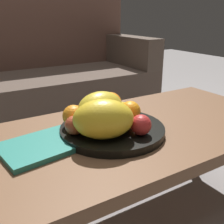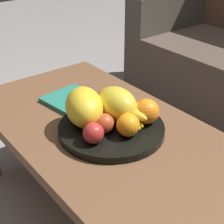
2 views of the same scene
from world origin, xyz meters
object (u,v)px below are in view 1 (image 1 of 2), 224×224
at_px(magazine, 44,145).
at_px(orange_right, 111,103).
at_px(melon_smaller_beside, 100,108).
at_px(coffee_table, 126,141).
at_px(apple_right, 124,120).
at_px(orange_left, 130,111).
at_px(fruit_bowl, 112,130).
at_px(orange_front, 74,116).
at_px(apple_left, 141,125).
at_px(banana_bunch, 111,113).
at_px(couch, 30,87).
at_px(apple_front, 74,125).
at_px(melon_large_front, 103,119).

bearing_deg(magazine, orange_right, 8.14).
bearing_deg(melon_smaller_beside, coffee_table, -27.86).
xyz_separation_m(orange_right, apple_right, (-0.04, -0.14, -0.01)).
bearing_deg(orange_left, fruit_bowl, -177.42).
xyz_separation_m(fruit_bowl, orange_front, (-0.11, 0.07, 0.05)).
distance_m(fruit_bowl, orange_left, 0.09).
bearing_deg(magazine, apple_right, -22.06).
distance_m(apple_left, banana_bunch, 0.15).
height_order(couch, apple_right, couch).
bearing_deg(orange_right, apple_front, -153.53).
xyz_separation_m(apple_right, banana_bunch, (0.01, 0.09, -0.00)).
bearing_deg(orange_right, orange_left, -79.12).
bearing_deg(orange_front, banana_bunch, -7.91).
distance_m(orange_right, apple_right, 0.15).
distance_m(apple_left, apple_right, 0.06).
bearing_deg(apple_front, couch, 81.85).
relative_size(fruit_bowl, melon_large_front, 1.91).
bearing_deg(magazine, orange_left, -10.58).
relative_size(apple_left, apple_right, 1.02).
bearing_deg(magazine, orange_front, 13.80).
bearing_deg(apple_right, magazine, 165.99).
distance_m(melon_large_front, apple_front, 0.10).
relative_size(orange_front, apple_left, 1.13).
bearing_deg(fruit_bowl, melon_large_front, -137.83).
relative_size(orange_front, apple_front, 1.22).
bearing_deg(orange_front, apple_left, -48.47).
xyz_separation_m(apple_right, magazine, (-0.24, 0.06, -0.05)).
bearing_deg(orange_right, apple_left, -94.48).
bearing_deg(coffee_table, magazine, 176.14).
xyz_separation_m(melon_large_front, orange_right, (0.12, 0.16, -0.02)).
xyz_separation_m(melon_large_front, banana_bunch, (0.09, 0.11, -0.03)).
xyz_separation_m(melon_smaller_beside, magazine, (-0.21, -0.02, -0.07)).
relative_size(melon_large_front, orange_right, 2.17).
bearing_deg(melon_smaller_beside, apple_front, -163.51).
xyz_separation_m(melon_large_front, magazine, (-0.16, 0.08, -0.08)).
distance_m(coffee_table, couch, 1.15).
height_order(orange_right, apple_front, orange_right).
relative_size(couch, apple_front, 28.31).
bearing_deg(fruit_bowl, coffee_table, -2.36).
xyz_separation_m(couch, magazine, (-0.26, -1.13, 0.11)).
xyz_separation_m(orange_left, banana_bunch, (-0.05, 0.04, -0.01)).
xyz_separation_m(melon_smaller_beside, orange_front, (-0.09, 0.03, -0.02)).
bearing_deg(banana_bunch, melon_smaller_beside, -168.94).
xyz_separation_m(fruit_bowl, melon_smaller_beside, (-0.02, 0.04, 0.07)).
relative_size(orange_right, apple_left, 1.29).
distance_m(melon_smaller_beside, magazine, 0.22).
bearing_deg(orange_front, apple_right, -41.28).
bearing_deg(melon_large_front, coffee_table, 25.74).
relative_size(orange_left, apple_front, 1.21).
relative_size(melon_smaller_beside, orange_front, 2.16).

